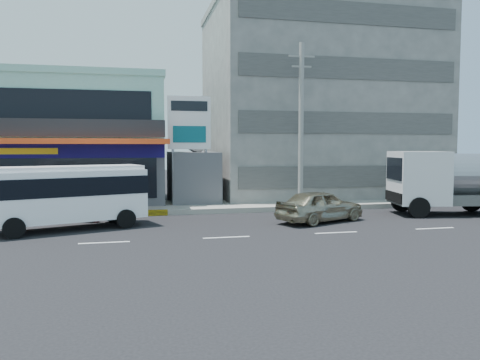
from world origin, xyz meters
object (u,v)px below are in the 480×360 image
object	(u,v)px
satellite_dish	(194,151)
motorcycle_rider	(85,207)
utility_pole_near	(301,125)
tanker_truck	(467,181)
shop_building	(70,145)
concrete_building	(316,106)
billboard	(189,129)
sedan	(320,206)
minibus	(67,192)

from	to	relation	value
satellite_dish	motorcycle_rider	distance (m)	8.80
utility_pole_near	tanker_truck	world-z (taller)	utility_pole_near
motorcycle_rider	tanker_truck	bearing A→B (deg)	-5.09
shop_building	satellite_dish	xyz separation A→B (m)	(8.00, -2.95, -0.42)
utility_pole_near	concrete_building	bearing A→B (deg)	62.24
satellite_dish	shop_building	bearing A→B (deg)	159.79
satellite_dish	utility_pole_near	xyz separation A→B (m)	(6.00, -3.60, 1.57)
concrete_building	utility_pole_near	size ratio (longest dim) A/B	1.60
billboard	sedan	xyz separation A→B (m)	(5.96, -6.19, -4.10)
billboard	minibus	world-z (taller)	billboard
tanker_truck	motorcycle_rider	size ratio (longest dim) A/B	3.96
satellite_dish	minibus	distance (m)	10.30
satellite_dish	minibus	bearing A→B (deg)	-132.36
tanker_truck	minibus	bearing A→B (deg)	-179.58
shop_building	minibus	size ratio (longest dim) A/B	1.68
satellite_dish	billboard	bearing A→B (deg)	-105.52
shop_building	sedan	xyz separation A→B (m)	(13.46, -10.93, -3.17)
sedan	satellite_dish	bearing A→B (deg)	11.78
shop_building	billboard	xyz separation A→B (m)	(7.50, -4.75, 0.93)
satellite_dish	billboard	world-z (taller)	billboard
utility_pole_near	tanker_truck	distance (m)	9.92
utility_pole_near	sedan	xyz separation A→B (m)	(-0.54, -4.39, -4.32)
shop_building	satellite_dish	distance (m)	8.54
shop_building	tanker_truck	distance (m)	24.92
sedan	shop_building	bearing A→B (deg)	28.33
shop_building	concrete_building	distance (m)	18.28
billboard	sedan	size ratio (longest dim) A/B	1.42
minibus	billboard	bearing A→B (deg)	41.96
minibus	motorcycle_rider	world-z (taller)	minibus
tanker_truck	satellite_dish	bearing A→B (deg)	153.31
shop_building	minibus	world-z (taller)	shop_building
satellite_dish	minibus	size ratio (longest dim) A/B	0.20
motorcycle_rider	sedan	bearing A→B (deg)	-12.04
utility_pole_near	sedan	distance (m)	6.18
shop_building	billboard	bearing A→B (deg)	-32.32
utility_pole_near	sedan	size ratio (longest dim) A/B	2.05
satellite_dish	billboard	distance (m)	2.31
concrete_building	billboard	world-z (taller)	concrete_building
shop_building	billboard	world-z (taller)	shop_building
minibus	sedan	distance (m)	12.34
billboard	sedan	world-z (taller)	billboard
utility_pole_near	satellite_dish	bearing A→B (deg)	149.04
utility_pole_near	motorcycle_rider	size ratio (longest dim) A/B	4.20
tanker_truck	motorcycle_rider	world-z (taller)	tanker_truck
shop_building	utility_pole_near	bearing A→B (deg)	-25.06
utility_pole_near	minibus	world-z (taller)	utility_pole_near
motorcycle_rider	satellite_dish	bearing A→B (deg)	41.07
billboard	minibus	distance (m)	9.09
shop_building	tanker_truck	bearing A→B (deg)	-24.47
utility_pole_near	tanker_truck	xyz separation A→B (m)	(8.60, -3.74, -3.23)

